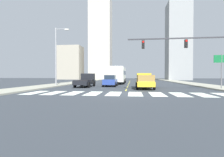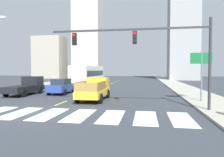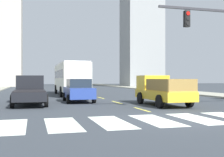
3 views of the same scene
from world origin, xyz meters
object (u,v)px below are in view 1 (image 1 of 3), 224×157
object	(u,v)px
sedan_far	(110,81)
streetlight_left	(57,54)
pickup_dark	(86,80)
city_bus	(119,74)
traffic_signal_gantry	(199,49)
direction_sign_green	(221,64)
pickup_stakebed	(144,81)

from	to	relation	value
sedan_far	streetlight_left	world-z (taller)	streetlight_left
pickup_dark	city_bus	size ratio (longest dim) A/B	0.48
sedan_far	pickup_dark	bearing A→B (deg)	-157.99
traffic_signal_gantry	direction_sign_green	distance (m)	5.67
sedan_far	streetlight_left	size ratio (longest dim) A/B	0.49
pickup_stakebed	streetlight_left	xyz separation A→B (m)	(-13.14, 3.14, 4.03)
direction_sign_green	streetlight_left	size ratio (longest dim) A/B	0.47
sedan_far	traffic_signal_gantry	size ratio (longest dim) A/B	0.41
direction_sign_green	traffic_signal_gantry	bearing A→B (deg)	-135.87
streetlight_left	pickup_dark	bearing A→B (deg)	-7.48
pickup_stakebed	streetlight_left	distance (m)	14.09
pickup_stakebed	sedan_far	size ratio (longest dim) A/B	1.18
traffic_signal_gantry	direction_sign_green	world-z (taller)	traffic_signal_gantry
traffic_signal_gantry	direction_sign_green	bearing A→B (deg)	44.13
streetlight_left	city_bus	bearing A→B (deg)	47.76
traffic_signal_gantry	city_bus	bearing A→B (deg)	118.87
city_bus	streetlight_left	xyz separation A→B (m)	(-8.81, -9.71, 3.02)
pickup_stakebed	sedan_far	bearing A→B (deg)	139.93
sedan_far	streetlight_left	bearing A→B (deg)	-174.04
pickup_stakebed	sedan_far	xyz separation A→B (m)	(-4.86, 3.83, -0.08)
pickup_dark	streetlight_left	world-z (taller)	streetlight_left
sedan_far	streetlight_left	distance (m)	9.26
pickup_stakebed	sedan_far	world-z (taller)	pickup_stakebed
pickup_dark	sedan_far	size ratio (longest dim) A/B	1.18
city_bus	traffic_signal_gantry	xyz separation A→B (m)	(9.35, -16.96, 2.31)
pickup_dark	direction_sign_green	bearing A→B (deg)	-8.31
pickup_dark	traffic_signal_gantry	xyz separation A→B (m)	(13.37, -6.63, 3.34)
city_bus	streetlight_left	bearing A→B (deg)	-133.57
city_bus	direction_sign_green	bearing A→B (deg)	-45.87
pickup_dark	city_bus	distance (m)	11.14
pickup_stakebed	traffic_signal_gantry	distance (m)	7.30
streetlight_left	pickup_stakebed	bearing A→B (deg)	-13.43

